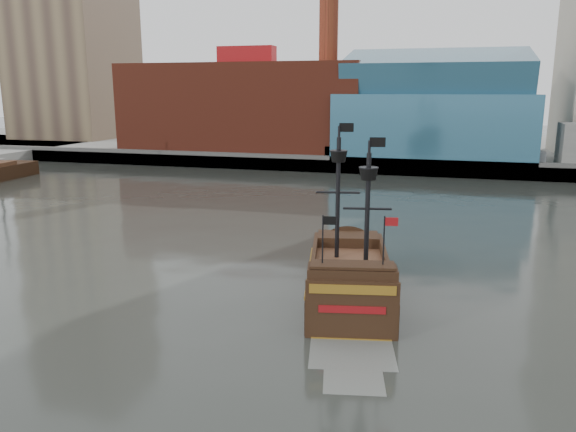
% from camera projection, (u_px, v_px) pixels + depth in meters
% --- Properties ---
extents(ground, '(400.00, 400.00, 0.00)m').
position_uv_depth(ground, '(171.00, 351.00, 27.77)').
color(ground, '#242622').
rests_on(ground, ground).
extents(promenade_far, '(220.00, 60.00, 2.00)m').
position_uv_depth(promenade_far, '(384.00, 148.00, 113.84)').
color(promenade_far, slate).
rests_on(promenade_far, ground).
extents(seawall, '(220.00, 1.00, 2.60)m').
position_uv_depth(seawall, '(362.00, 165.00, 86.10)').
color(seawall, '#4C4C49').
rests_on(seawall, ground).
extents(skyline, '(149.00, 45.00, 62.00)m').
position_uv_depth(skyline, '(413.00, 22.00, 100.29)').
color(skyline, '#756346').
rests_on(skyline, promenade_far).
extents(pirate_ship, '(7.42, 15.89, 11.45)m').
position_uv_depth(pirate_ship, '(349.00, 283.00, 34.49)').
color(pirate_ship, black).
rests_on(pirate_ship, ground).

